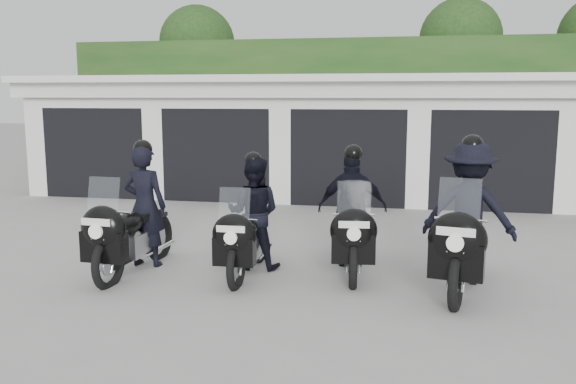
% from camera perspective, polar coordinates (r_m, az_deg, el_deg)
% --- Properties ---
extents(ground, '(80.00, 80.00, 0.00)m').
position_cam_1_polar(ground, '(8.68, 1.96, -7.81)').
color(ground, '#9A9A95').
rests_on(ground, ground).
extents(garage_block, '(16.40, 6.80, 2.96)m').
position_cam_1_polar(garage_block, '(16.35, 6.50, 5.20)').
color(garage_block, white).
rests_on(garage_block, ground).
extents(background_vegetation, '(20.00, 3.90, 5.80)m').
position_cam_1_polar(background_vegetation, '(21.14, 8.67, 9.69)').
color(background_vegetation, '#183A15').
rests_on(background_vegetation, ground).
extents(police_bike_a, '(0.75, 2.22, 1.94)m').
position_cam_1_polar(police_bike_a, '(8.99, -14.13, -2.44)').
color(police_bike_a, black).
rests_on(police_bike_a, ground).
extents(police_bike_b, '(0.80, 2.03, 1.77)m').
position_cam_1_polar(police_bike_b, '(8.72, -3.52, -2.68)').
color(police_bike_b, black).
rests_on(police_bike_b, ground).
extents(police_bike_c, '(1.07, 2.14, 1.86)m').
position_cam_1_polar(police_bike_c, '(8.87, 6.05, -2.23)').
color(police_bike_c, black).
rests_on(police_bike_c, ground).
extents(police_bike_d, '(1.34, 2.35, 2.07)m').
position_cam_1_polar(police_bike_d, '(8.38, 16.43, -2.59)').
color(police_bike_d, black).
rests_on(police_bike_d, ground).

